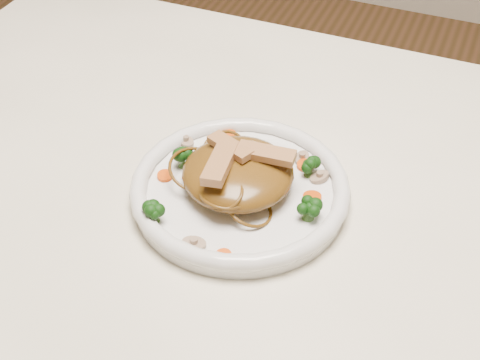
% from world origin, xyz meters
% --- Properties ---
extents(table, '(1.20, 0.80, 0.75)m').
position_xyz_m(table, '(0.00, 0.00, 0.65)').
color(table, white).
rests_on(table, ground).
extents(plate, '(0.26, 0.26, 0.02)m').
position_xyz_m(plate, '(-0.04, -0.01, 0.76)').
color(plate, white).
rests_on(plate, table).
extents(noodle_mound, '(0.17, 0.17, 0.04)m').
position_xyz_m(noodle_mound, '(-0.04, -0.01, 0.79)').
color(noodle_mound, brown).
rests_on(noodle_mound, plate).
extents(chicken_a, '(0.07, 0.03, 0.01)m').
position_xyz_m(chicken_a, '(-0.02, 0.01, 0.81)').
color(chicken_a, tan).
rests_on(chicken_a, noodle_mound).
extents(chicken_b, '(0.06, 0.04, 0.01)m').
position_xyz_m(chicken_b, '(-0.06, 0.00, 0.81)').
color(chicken_b, tan).
rests_on(chicken_b, noodle_mound).
extents(chicken_c, '(0.03, 0.08, 0.01)m').
position_xyz_m(chicken_c, '(-0.06, -0.03, 0.81)').
color(chicken_c, tan).
rests_on(chicken_c, noodle_mound).
extents(broccoli_0, '(0.03, 0.03, 0.03)m').
position_xyz_m(broccoli_0, '(0.03, 0.04, 0.78)').
color(broccoli_0, '#123E0C').
rests_on(broccoli_0, plate).
extents(broccoli_1, '(0.03, 0.03, 0.03)m').
position_xyz_m(broccoli_1, '(-0.12, -0.00, 0.78)').
color(broccoli_1, '#123E0C').
rests_on(broccoli_1, plate).
extents(broccoli_2, '(0.03, 0.03, 0.03)m').
position_xyz_m(broccoli_2, '(-0.11, -0.10, 0.78)').
color(broccoli_2, '#123E0C').
rests_on(broccoli_2, plate).
extents(broccoli_3, '(0.03, 0.03, 0.03)m').
position_xyz_m(broccoli_3, '(0.05, -0.03, 0.78)').
color(broccoli_3, '#123E0C').
rests_on(broccoli_3, plate).
extents(carrot_0, '(0.02, 0.02, 0.00)m').
position_xyz_m(carrot_0, '(0.02, 0.05, 0.77)').
color(carrot_0, '#E85308').
rests_on(carrot_0, plate).
extents(carrot_1, '(0.02, 0.02, 0.00)m').
position_xyz_m(carrot_1, '(-0.13, -0.03, 0.77)').
color(carrot_1, '#E85308').
rests_on(carrot_1, plate).
extents(carrot_2, '(0.02, 0.02, 0.00)m').
position_xyz_m(carrot_2, '(0.04, 0.00, 0.77)').
color(carrot_2, '#E85308').
rests_on(carrot_2, plate).
extents(carrot_3, '(0.02, 0.02, 0.00)m').
position_xyz_m(carrot_3, '(-0.09, 0.07, 0.77)').
color(carrot_3, '#E85308').
rests_on(carrot_3, plate).
extents(carrot_4, '(0.02, 0.02, 0.00)m').
position_xyz_m(carrot_4, '(-0.02, -0.12, 0.77)').
color(carrot_4, '#E85308').
rests_on(carrot_4, plate).
extents(mushroom_0, '(0.03, 0.03, 0.01)m').
position_xyz_m(mushroom_0, '(-0.05, -0.12, 0.77)').
color(mushroom_0, tan).
rests_on(mushroom_0, plate).
extents(mushroom_1, '(0.03, 0.03, 0.01)m').
position_xyz_m(mushroom_1, '(0.04, 0.04, 0.77)').
color(mushroom_1, tan).
rests_on(mushroom_1, plate).
extents(mushroom_2, '(0.03, 0.03, 0.01)m').
position_xyz_m(mushroom_2, '(-0.14, 0.04, 0.77)').
color(mushroom_2, tan).
rests_on(mushroom_2, plate).
extents(mushroom_3, '(0.02, 0.02, 0.01)m').
position_xyz_m(mushroom_3, '(0.01, 0.06, 0.77)').
color(mushroom_3, tan).
rests_on(mushroom_3, plate).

